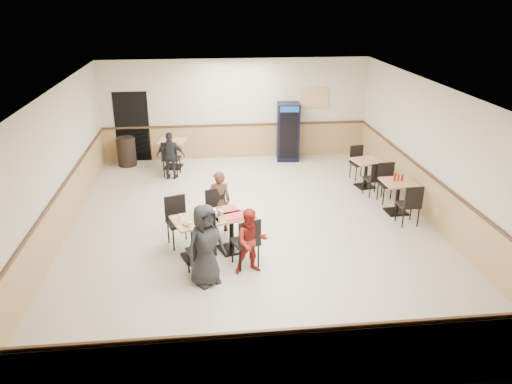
{
  "coord_description": "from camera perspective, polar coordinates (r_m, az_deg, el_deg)",
  "views": [
    {
      "loc": [
        -1.0,
        -9.82,
        4.83
      ],
      "look_at": [
        0.02,
        -0.5,
        1.03
      ],
      "focal_mm": 35.0,
      "sensor_mm": 36.0,
      "label": 1
    }
  ],
  "objects": [
    {
      "name": "back_table_chair_lone",
      "position": [
        14.08,
        -9.64,
        3.91
      ],
      "size": [
        0.56,
        0.56,
        1.04
      ],
      "primitive_type": null,
      "rotation": [
        0.0,
        0.0,
        2.95
      ],
      "color": "black",
      "rests_on": "ground"
    },
    {
      "name": "side_table_far",
      "position": [
        13.35,
        12.47,
        2.56
      ],
      "size": [
        0.81,
        0.81,
        0.74
      ],
      "rotation": [
        0.0,
        0.0,
        0.2
      ],
      "color": "black",
      "rests_on": "ground"
    },
    {
      "name": "side_table_near",
      "position": [
        11.94,
        15.92,
        -0.0
      ],
      "size": [
        0.76,
        0.76,
        0.77
      ],
      "rotation": [
        0.0,
        0.0,
        0.06
      ],
      "color": "black",
      "rests_on": "ground"
    },
    {
      "name": "back_table",
      "position": [
        14.69,
        -9.52,
        4.79
      ],
      "size": [
        0.89,
        0.89,
        0.82
      ],
      "rotation": [
        0.0,
        0.0,
        -0.19
      ],
      "color": "black",
      "rests_on": "ground"
    },
    {
      "name": "pepsi_cooler",
      "position": [
        15.17,
        3.67,
        6.88
      ],
      "size": [
        0.71,
        0.72,
        1.74
      ],
      "rotation": [
        0.0,
        0.0,
        -0.08
      ],
      "color": "black",
      "rests_on": "ground"
    },
    {
      "name": "trash_bin",
      "position": [
        15.2,
        -14.57,
        4.5
      ],
      "size": [
        0.54,
        0.54,
        0.85
      ],
      "primitive_type": "cylinder",
      "color": "black",
      "rests_on": "ground"
    },
    {
      "name": "condiment_caddy",
      "position": [
        11.85,
        15.87,
        1.64
      ],
      "size": [
        0.23,
        0.06,
        0.2
      ],
      "color": "red",
      "rests_on": "side_table_near"
    },
    {
      "name": "room_shell",
      "position": [
        13.37,
        6.1,
        3.4
      ],
      "size": [
        10.0,
        10.0,
        10.0
      ],
      "color": "silver",
      "rests_on": "ground"
    },
    {
      "name": "side_table_near_chair_south",
      "position": [
        11.43,
        17.02,
        -1.27
      ],
      "size": [
        0.48,
        0.48,
        0.98
      ],
      "primitive_type": null,
      "rotation": [
        0.0,
        0.0,
        3.2
      ],
      "color": "black",
      "rests_on": "ground"
    },
    {
      "name": "side_table_far_chair_north",
      "position": [
        13.89,
        11.72,
        3.28
      ],
      "size": [
        0.51,
        0.51,
        0.93
      ],
      "primitive_type": null,
      "rotation": [
        0.0,
        0.0,
        0.2
      ],
      "color": "black",
      "rests_on": "ground"
    },
    {
      "name": "ground",
      "position": [
        10.99,
        -0.37,
        -4.0
      ],
      "size": [
        10.0,
        10.0,
        0.0
      ],
      "primitive_type": "plane",
      "color": "beige",
      "rests_on": "ground"
    },
    {
      "name": "side_table_far_chair_south",
      "position": [
        12.84,
        13.26,
        1.58
      ],
      "size": [
        0.51,
        0.51,
        0.93
      ],
      "primitive_type": null,
      "rotation": [
        0.0,
        0.0,
        3.34
      ],
      "color": "black",
      "rests_on": "ground"
    },
    {
      "name": "main_table",
      "position": [
        9.7,
        -4.9,
        -4.24
      ],
      "size": [
        1.69,
        1.22,
        0.82
      ],
      "rotation": [
        0.0,
        0.0,
        0.33
      ],
      "color": "black",
      "rests_on": "ground"
    },
    {
      "name": "diner_man_opposite",
      "position": [
        10.59,
        -4.23,
        -1.07
      ],
      "size": [
        0.52,
        0.36,
        1.36
      ],
      "primitive_type": "imported",
      "rotation": [
        0.0,
        0.0,
        3.22
      ],
      "color": "#553224",
      "rests_on": "ground"
    },
    {
      "name": "lone_diner",
      "position": [
        13.77,
        -9.73,
        4.1
      ],
      "size": [
        0.8,
        0.41,
        1.31
      ],
      "primitive_type": "imported",
      "rotation": [
        0.0,
        0.0,
        3.02
      ],
      "color": "black",
      "rests_on": "ground"
    },
    {
      "name": "diner_woman_left",
      "position": [
        8.69,
        -5.79,
        -6.06
      ],
      "size": [
        0.87,
        0.79,
        1.5
      ],
      "primitive_type": "imported",
      "rotation": [
        0.0,
        0.0,
        0.56
      ],
      "color": "black",
      "rests_on": "ground"
    },
    {
      "name": "main_chairs",
      "position": [
        9.7,
        -5.19,
        -4.44
      ],
      "size": [
        1.86,
        2.13,
        1.03
      ],
      "rotation": [
        0.0,
        0.0,
        0.33
      ],
      "color": "black",
      "rests_on": "ground"
    },
    {
      "name": "side_table_near_chair_north",
      "position": [
        12.49,
        14.89,
        0.96
      ],
      "size": [
        0.48,
        0.48,
        0.98
      ],
      "primitive_type": null,
      "rotation": [
        0.0,
        0.0,
        0.06
      ],
      "color": "black",
      "rests_on": "ground"
    },
    {
      "name": "tabletop_clutter",
      "position": [
        9.54,
        -4.61,
        -2.7
      ],
      "size": [
        1.35,
        0.96,
        0.12
      ],
      "rotation": [
        0.0,
        0.0,
        0.33
      ],
      "color": "red",
      "rests_on": "main_table"
    },
    {
      "name": "diner_woman_right",
      "position": [
        9.03,
        -0.55,
        -5.66
      ],
      "size": [
        0.67,
        0.55,
        1.25
      ],
      "primitive_type": "imported",
      "rotation": [
        0.0,
        0.0,
        0.13
      ],
      "color": "maroon",
      "rests_on": "ground"
    }
  ]
}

